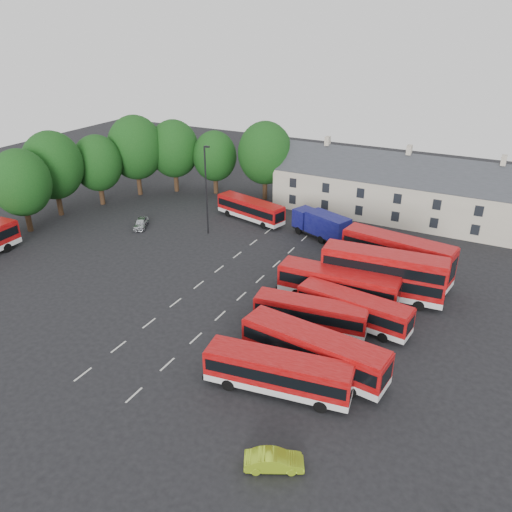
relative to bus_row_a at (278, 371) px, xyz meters
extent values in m
plane|color=black|center=(-14.01, 8.76, -1.81)|extent=(140.00, 140.00, 0.00)
cube|color=beige|center=(-14.01, -5.24, -1.81)|extent=(0.15, 1.80, 0.01)
cube|color=beige|center=(-14.01, -1.24, -1.81)|extent=(0.15, 1.80, 0.01)
cube|color=beige|center=(-14.01, 2.76, -1.81)|extent=(0.15, 1.80, 0.01)
cube|color=beige|center=(-14.01, 6.76, -1.81)|extent=(0.15, 1.80, 0.01)
cube|color=beige|center=(-14.01, 10.76, -1.81)|extent=(0.15, 1.80, 0.01)
cube|color=beige|center=(-14.01, 14.76, -1.81)|extent=(0.15, 1.80, 0.01)
cube|color=beige|center=(-14.01, 18.76, -1.81)|extent=(0.15, 1.80, 0.01)
cube|color=beige|center=(-14.01, 22.76, -1.81)|extent=(0.15, 1.80, 0.01)
cube|color=beige|center=(-14.01, 26.76, -1.81)|extent=(0.15, 1.80, 0.01)
cube|color=beige|center=(-9.01, -5.24, -1.81)|extent=(0.15, 1.80, 0.01)
cube|color=beige|center=(-9.01, -1.24, -1.81)|extent=(0.15, 1.80, 0.01)
cube|color=beige|center=(-9.01, 2.76, -1.81)|extent=(0.15, 1.80, 0.01)
cube|color=beige|center=(-9.01, 6.76, -1.81)|extent=(0.15, 1.80, 0.01)
cube|color=beige|center=(-9.01, 10.76, -1.81)|extent=(0.15, 1.80, 0.01)
cube|color=beige|center=(-9.01, 14.76, -1.81)|extent=(0.15, 1.80, 0.01)
cube|color=beige|center=(-9.01, 18.76, -1.81)|extent=(0.15, 1.80, 0.01)
cube|color=beige|center=(-9.01, 22.76, -1.81)|extent=(0.15, 1.80, 0.01)
cube|color=beige|center=(-9.01, 26.76, -1.81)|extent=(0.15, 1.80, 0.01)
cylinder|color=black|center=(-41.01, 12.76, 0.11)|extent=(0.70, 0.70, 3.85)
ellipsoid|color=#103E12|center=(-41.01, 12.76, 4.58)|extent=(7.26, 7.26, 8.35)
cylinder|color=black|center=(-42.01, 18.76, 0.29)|extent=(0.70, 0.70, 4.20)
ellipsoid|color=#103E12|center=(-42.01, 18.76, 5.16)|extent=(7.92, 7.92, 9.11)
cylinder|color=black|center=(-40.01, 24.76, 0.02)|extent=(0.70, 0.70, 3.67)
ellipsoid|color=#103E12|center=(-40.01, 24.76, 4.29)|extent=(6.93, 6.93, 7.97)
cylinder|color=black|center=(-38.01, 30.76, 0.37)|extent=(0.70, 0.70, 4.38)
ellipsoid|color=#103E12|center=(-38.01, 30.76, 5.45)|extent=(8.25, 8.25, 9.49)
cylinder|color=black|center=(-34.01, 34.76, 0.20)|extent=(0.70, 0.70, 4.02)
ellipsoid|color=#103E12|center=(-34.01, 34.76, 4.87)|extent=(7.59, 7.59, 8.73)
cylinder|color=black|center=(-28.01, 36.76, -0.06)|extent=(0.70, 0.70, 3.50)
ellipsoid|color=#103E12|center=(-28.01, 36.76, 4.00)|extent=(6.60, 6.60, 7.59)
cylinder|color=black|center=(-20.01, 37.76, 0.29)|extent=(0.70, 0.70, 4.20)
ellipsoid|color=#103E12|center=(-20.01, 37.76, 5.16)|extent=(7.92, 7.92, 9.11)
cube|color=beige|center=(-0.01, 38.76, 0.94)|extent=(35.00, 7.00, 5.50)
cube|color=#2D3035|center=(-0.01, 38.76, 3.69)|extent=(35.70, 7.13, 7.13)
cube|color=beige|center=(-11.01, 38.76, 7.65)|extent=(0.60, 0.90, 1.20)
cube|color=beige|center=(-0.01, 38.76, 7.65)|extent=(0.60, 0.90, 1.20)
cube|color=beige|center=(10.99, 38.76, 7.65)|extent=(0.60, 0.90, 1.20)
cube|color=silver|center=(0.00, 0.00, -1.06)|extent=(10.92, 3.97, 0.53)
cube|color=#9E090C|center=(0.00, 0.00, 0.15)|extent=(10.92, 3.97, 1.89)
cube|color=black|center=(0.00, 0.00, 0.20)|extent=(10.50, 3.97, 0.92)
cube|color=#9E090C|center=(0.00, 0.00, 1.15)|extent=(10.69, 3.84, 0.12)
cylinder|color=black|center=(-3.22, -1.59, -1.33)|extent=(1.00, 0.41, 0.97)
cylinder|color=black|center=(3.22, 1.59, -1.33)|extent=(1.00, 0.41, 0.97)
cube|color=silver|center=(1.36, 3.49, -1.00)|extent=(11.83, 3.97, 0.58)
cube|color=#9E090C|center=(1.36, 3.49, 0.32)|extent=(11.83, 3.97, 2.06)
cube|color=black|center=(1.36, 3.49, 0.37)|extent=(11.37, 3.98, 1.00)
cube|color=#9E090C|center=(1.36, 3.49, 1.40)|extent=(11.58, 3.84, 0.13)
cylinder|color=black|center=(-2.47, 2.74, -1.29)|extent=(1.08, 0.42, 1.05)
cylinder|color=black|center=(5.18, 4.23, -1.29)|extent=(1.08, 0.42, 1.05)
cube|color=silver|center=(-0.96, 8.62, -1.13)|extent=(9.98, 3.50, 0.49)
cube|color=#9E090C|center=(-0.96, 8.62, -0.01)|extent=(9.98, 3.50, 1.73)
cube|color=black|center=(-0.96, 8.62, 0.03)|extent=(9.60, 3.50, 0.84)
cube|color=#9E090C|center=(-0.96, 8.62, 0.90)|extent=(9.78, 3.39, 0.11)
cylinder|color=black|center=(-3.93, 7.21, -1.37)|extent=(0.91, 0.36, 0.89)
cylinder|color=black|center=(2.01, 10.03, -1.37)|extent=(0.91, 0.36, 0.89)
cube|color=silver|center=(2.12, 11.05, -1.10)|extent=(10.37, 3.53, 0.51)
cube|color=#9E090C|center=(2.12, 11.05, 0.06)|extent=(10.37, 3.53, 1.80)
cube|color=black|center=(2.12, 11.05, 0.10)|extent=(9.98, 3.54, 0.88)
cube|color=#9E090C|center=(2.12, 11.05, 1.00)|extent=(10.16, 3.42, 0.11)
cylinder|color=black|center=(-1.23, 10.41, -1.35)|extent=(0.95, 0.37, 0.92)
cylinder|color=black|center=(5.48, 11.69, -1.35)|extent=(0.95, 0.37, 0.92)
cube|color=silver|center=(-0.45, 14.26, -1.01)|extent=(11.49, 3.10, 0.57)
cube|color=#9E090C|center=(-0.45, 14.26, 0.28)|extent=(11.49, 3.10, 2.02)
cube|color=black|center=(-0.45, 14.26, 0.33)|extent=(11.03, 3.14, 0.98)
cube|color=#9E090C|center=(-0.45, 14.26, 1.34)|extent=(11.25, 2.98, 0.12)
cylinder|color=black|center=(-4.04, 12.93, -1.30)|extent=(1.05, 0.34, 1.03)
cylinder|color=black|center=(3.13, 15.59, -1.30)|extent=(1.05, 0.34, 1.03)
cube|color=silver|center=(3.05, 16.99, -1.00)|extent=(11.79, 3.64, 0.58)
cube|color=#9E090C|center=(3.05, 16.99, 1.06)|extent=(11.79, 3.64, 3.53)
cube|color=black|center=(3.05, 16.99, 0.37)|extent=(11.33, 3.66, 1.00)
cube|color=#9E090C|center=(3.05, 16.99, 2.88)|extent=(11.55, 3.51, 0.13)
cylinder|color=black|center=(-0.54, 15.48, -1.29)|extent=(1.08, 0.39, 1.06)
cylinder|color=black|center=(6.65, 18.50, -1.29)|extent=(1.08, 0.39, 1.06)
cube|color=black|center=(3.05, 16.99, 1.75)|extent=(11.33, 3.66, 1.00)
cube|color=silver|center=(3.35, 21.39, -1.01)|extent=(11.61, 4.24, 0.57)
cube|color=#9E090C|center=(3.35, 21.39, 1.00)|extent=(11.61, 4.24, 3.46)
cube|color=black|center=(3.35, 21.39, 0.33)|extent=(11.17, 4.23, 0.98)
cube|color=#9E090C|center=(3.35, 21.39, 2.78)|extent=(11.37, 4.10, 0.12)
cylinder|color=black|center=(-0.41, 20.78, -1.30)|extent=(1.06, 0.44, 1.03)
cylinder|color=black|center=(7.12, 22.01, -1.30)|extent=(1.06, 0.44, 1.03)
cube|color=black|center=(3.35, 21.39, 1.67)|extent=(11.17, 4.23, 0.98)
cube|color=silver|center=(-17.79, 29.06, -1.10)|extent=(10.41, 4.78, 0.51)
cube|color=#9E090C|center=(-17.79, 29.06, 0.06)|extent=(10.41, 4.78, 1.80)
cube|color=black|center=(-17.79, 29.06, 0.10)|extent=(10.03, 4.73, 0.88)
cube|color=#9E090C|center=(-17.79, 29.06, 1.00)|extent=(10.19, 4.64, 0.11)
cylinder|color=black|center=(-21.20, 28.86, -1.35)|extent=(0.96, 0.48, 0.92)
cylinder|color=black|center=(-14.38, 29.25, -1.35)|extent=(0.96, 0.48, 0.92)
cube|color=black|center=(-7.32, 27.72, -1.19)|extent=(7.85, 4.70, 0.29)
cube|color=#0E0F55|center=(-9.99, 28.77, 0.10)|extent=(2.66, 2.92, 2.29)
cube|color=black|center=(-10.83, 29.10, 0.44)|extent=(0.84, 1.92, 1.15)
cube|color=#0E0F55|center=(-6.30, 27.31, 0.24)|extent=(5.94, 4.22, 2.58)
cylinder|color=black|center=(-10.21, 27.70, -1.34)|extent=(0.99, 0.60, 0.96)
cylinder|color=black|center=(-4.22, 27.65, -1.34)|extent=(0.99, 0.60, 0.96)
imported|color=#B4B7BC|center=(-29.19, 20.18, -1.19)|extent=(3.00, 3.95, 1.25)
imported|color=#92B71C|center=(2.77, -6.35, -1.22)|extent=(3.80, 2.77, 1.19)
cylinder|color=black|center=(-20.46, 22.65, 3.70)|extent=(0.20, 0.20, 11.03)
cube|color=black|center=(-20.13, 22.66, 9.22)|extent=(0.67, 0.30, 0.20)
camera|label=1|loc=(11.87, -26.10, 22.88)|focal=35.00mm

